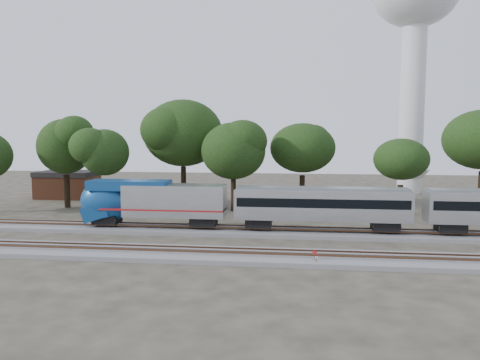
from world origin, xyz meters
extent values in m
plane|color=#383328|center=(0.00, 0.00, 0.00)|extent=(160.00, 160.00, 0.00)
cube|color=slate|center=(0.00, 6.00, 0.20)|extent=(160.00, 5.00, 0.40)
cube|color=brown|center=(0.00, 5.28, 0.66)|extent=(160.00, 0.08, 0.15)
cube|color=brown|center=(0.00, 6.72, 0.66)|extent=(160.00, 0.08, 0.15)
cube|color=slate|center=(0.00, -4.00, 0.20)|extent=(160.00, 5.00, 0.40)
cube|color=brown|center=(0.00, -4.72, 0.66)|extent=(160.00, 0.08, 0.15)
cube|color=brown|center=(0.00, -3.28, 0.66)|extent=(160.00, 0.08, 0.15)
cube|color=silver|center=(-6.80, 6.00, 3.34)|extent=(10.86, 3.07, 3.38)
ellipsoid|color=navy|center=(-14.59, 6.00, 3.09)|extent=(5.53, 3.20, 4.71)
cube|color=navy|center=(-11.83, 6.00, 4.93)|extent=(8.71, 3.01, 1.02)
cube|color=black|center=(-14.08, 6.00, 4.11)|extent=(0.46, 2.36, 1.34)
cube|color=maroon|center=(-8.03, 6.00, 2.47)|extent=(13.32, 3.11, 0.18)
cube|color=black|center=(-14.44, 6.00, 1.19)|extent=(2.66, 2.25, 0.92)
cube|color=black|center=(-3.68, 6.00, 1.19)|extent=(2.66, 2.25, 0.92)
cube|color=silver|center=(8.65, 6.00, 3.19)|extent=(17.83, 3.07, 3.07)
cube|color=black|center=(8.65, 6.00, 3.50)|extent=(17.22, 3.12, 0.92)
cube|color=gray|center=(8.65, 6.00, 4.78)|extent=(17.42, 2.46, 0.36)
cube|color=black|center=(2.19, 6.00, 1.19)|extent=(2.66, 2.25, 0.92)
cube|color=black|center=(15.11, 6.00, 1.19)|extent=(2.66, 2.25, 0.92)
cube|color=black|center=(21.44, 6.00, 1.19)|extent=(2.66, 2.25, 0.92)
cylinder|color=#512D19|center=(7.60, -5.22, 0.51)|extent=(0.07, 0.07, 1.03)
cylinder|color=#B40C1A|center=(7.60, -5.22, 0.97)|extent=(0.35, 0.18, 0.36)
cylinder|color=#512D19|center=(7.71, -5.83, 0.39)|extent=(0.05, 0.05, 0.77)
cylinder|color=silver|center=(7.71, -5.83, 0.73)|extent=(0.28, 0.06, 0.28)
cube|color=#512D19|center=(4.52, -5.46, 0.15)|extent=(0.53, 0.35, 0.30)
cylinder|color=silver|center=(25.87, 42.82, 14.61)|extent=(4.17, 4.17, 29.22)
cone|color=silver|center=(25.87, 42.82, 2.09)|extent=(6.68, 6.68, 4.17)
cube|color=brown|center=(-30.99, 29.56, 1.77)|extent=(8.86, 6.21, 3.54)
cube|color=black|center=(-30.99, 29.56, 3.94)|extent=(9.06, 6.41, 0.80)
cylinder|color=black|center=(-26.16, 19.92, 2.33)|extent=(0.70, 0.70, 4.66)
ellipsoid|color=black|center=(-26.16, 19.92, 8.65)|extent=(8.78, 8.78, 7.47)
cylinder|color=black|center=(-19.16, 16.95, 2.15)|extent=(0.70, 0.70, 4.29)
ellipsoid|color=black|center=(-19.16, 16.95, 7.97)|extent=(8.09, 8.09, 6.88)
cylinder|color=black|center=(-10.28, 24.00, 2.83)|extent=(0.70, 0.70, 5.66)
ellipsoid|color=black|center=(-10.28, 24.00, 10.51)|extent=(10.67, 10.67, 9.07)
cylinder|color=black|center=(-2.34, 19.62, 2.19)|extent=(0.70, 0.70, 4.38)
ellipsoid|color=black|center=(-2.34, 19.62, 8.14)|extent=(8.27, 8.27, 7.03)
cylinder|color=black|center=(6.89, 24.37, 2.27)|extent=(0.70, 0.70, 4.54)
ellipsoid|color=black|center=(6.89, 24.37, 8.42)|extent=(8.55, 8.55, 7.27)
cylinder|color=black|center=(19.35, 19.44, 1.93)|extent=(0.70, 0.70, 3.87)
ellipsoid|color=black|center=(19.35, 19.44, 7.19)|extent=(7.30, 7.30, 6.20)
cylinder|color=black|center=(31.80, 26.69, 2.59)|extent=(0.70, 0.70, 5.17)
camera|label=1|loc=(6.09, -42.28, 10.52)|focal=35.00mm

